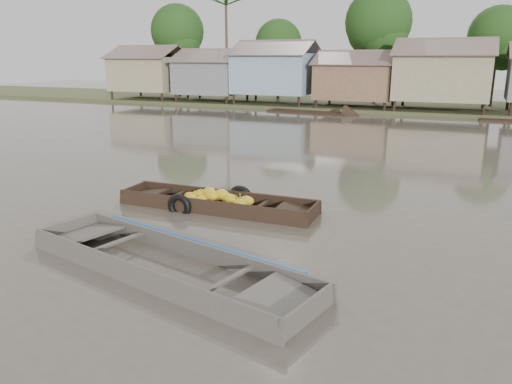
% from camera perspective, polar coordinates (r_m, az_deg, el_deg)
% --- Properties ---
extents(ground, '(120.00, 120.00, 0.00)m').
position_cam_1_polar(ground, '(11.86, -1.48, -5.20)').
color(ground, '#524C3F').
rests_on(ground, ground).
extents(riverbank, '(120.00, 12.47, 10.22)m').
position_cam_1_polar(riverbank, '(42.00, 21.52, 12.85)').
color(riverbank, '#384723').
rests_on(riverbank, ground).
extents(banana_boat, '(5.70, 1.58, 0.81)m').
position_cam_1_polar(banana_boat, '(14.06, -4.71, -1.26)').
color(banana_boat, black).
rests_on(banana_boat, ground).
extents(viewer_boat, '(6.93, 3.27, 0.54)m').
position_cam_1_polar(viewer_boat, '(10.22, -10.04, -8.68)').
color(viewer_boat, '#443F39').
rests_on(viewer_boat, ground).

